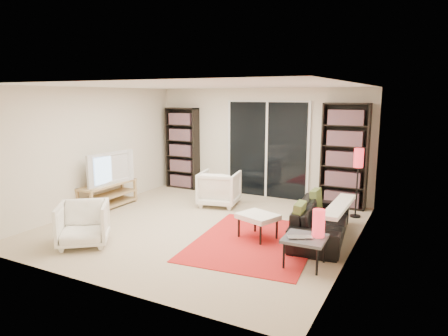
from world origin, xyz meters
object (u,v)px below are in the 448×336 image
(floor_lamp, at_px, (358,166))
(armchair_front, at_px, (83,224))
(bookshelf_right, at_px, (344,156))
(side_table, at_px, (305,240))
(tv_stand, at_px, (108,195))
(bookshelf_left, at_px, (182,148))
(armchair_back, at_px, (219,188))
(sofa, at_px, (321,221))
(ottoman, at_px, (258,217))

(floor_lamp, bearing_deg, armchair_front, -135.30)
(bookshelf_right, xyz_separation_m, side_table, (0.13, -3.14, -0.69))
(bookshelf_right, height_order, armchair_front, bookshelf_right)
(tv_stand, relative_size, side_table, 2.35)
(bookshelf_left, relative_size, armchair_front, 2.68)
(floor_lamp, bearing_deg, armchair_back, -170.05)
(bookshelf_left, xyz_separation_m, armchair_front, (0.79, -3.94, -0.64))
(sofa, distance_m, armchair_back, 2.53)
(sofa, bearing_deg, armchair_back, 61.58)
(armchair_front, xyz_separation_m, floor_lamp, (3.41, 3.38, 0.65))
(armchair_front, bearing_deg, floor_lamp, 7.12)
(bookshelf_left, height_order, floor_lamp, bookshelf_left)
(bookshelf_left, bearing_deg, sofa, -26.78)
(armchair_back, xyz_separation_m, armchair_front, (-0.77, -2.92, -0.03))
(tv_stand, bearing_deg, ottoman, -4.23)
(ottoman, bearing_deg, tv_stand, 175.77)
(ottoman, bearing_deg, bookshelf_right, 71.55)
(floor_lamp, bearing_deg, side_table, -95.07)
(bookshelf_right, distance_m, armchair_front, 5.04)
(tv_stand, bearing_deg, armchair_front, -56.46)
(tv_stand, bearing_deg, floor_lamp, 19.90)
(bookshelf_left, bearing_deg, ottoman, -39.15)
(sofa, relative_size, floor_lamp, 1.46)
(armchair_back, distance_m, ottoman, 2.05)
(sofa, bearing_deg, side_table, 177.11)
(armchair_back, relative_size, armchair_front, 1.08)
(ottoman, relative_size, floor_lamp, 0.55)
(bookshelf_left, distance_m, ottoman, 3.95)
(bookshelf_left, relative_size, tv_stand, 1.48)
(sofa, bearing_deg, armchair_front, 115.90)
(armchair_front, bearing_deg, bookshelf_left, 63.81)
(sofa, height_order, side_table, sofa)
(sofa, xyz_separation_m, armchair_front, (-3.11, -1.97, 0.06))
(ottoman, relative_size, side_table, 1.26)
(bookshelf_right, height_order, side_table, bookshelf_right)
(bookshelf_right, bearing_deg, ottoman, -108.45)
(sofa, distance_m, armchair_front, 3.69)
(bookshelf_right, relative_size, sofa, 1.11)
(bookshelf_right, height_order, armchair_back, bookshelf_right)
(bookshelf_left, distance_m, sofa, 4.43)
(bookshelf_right, height_order, sofa, bookshelf_right)
(armchair_back, relative_size, floor_lamp, 0.61)
(tv_stand, bearing_deg, side_table, -12.00)
(bookshelf_right, relative_size, ottoman, 2.96)
(side_table, bearing_deg, sofa, 93.54)
(bookshelf_left, relative_size, side_table, 3.47)
(sofa, distance_m, floor_lamp, 1.60)
(armchair_back, xyz_separation_m, ottoman, (1.46, -1.44, -0.01))
(tv_stand, bearing_deg, armchair_back, 31.75)
(floor_lamp, bearing_deg, bookshelf_right, 122.45)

